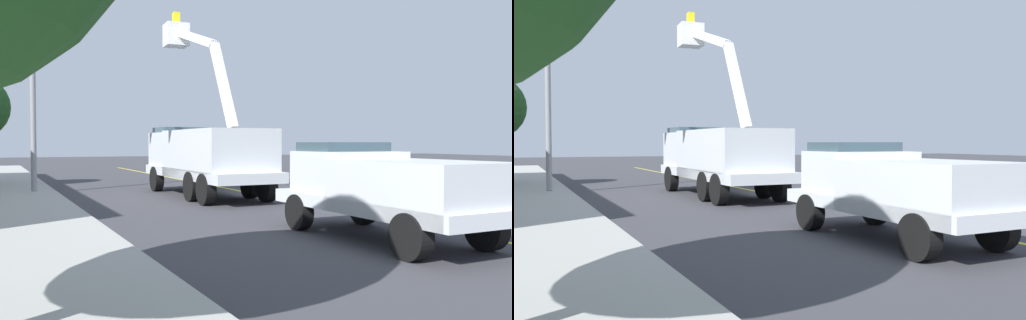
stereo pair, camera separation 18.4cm
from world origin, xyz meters
TOP-DOWN VIEW (x-y plane):
  - ground at (0.00, 0.00)m, footprint 120.00×120.00m
  - sidewalk_far_side at (-0.56, 8.87)m, footprint 60.11×7.35m
  - lane_centre_stripe at (0.00, 0.00)m, footprint 49.91×3.29m
  - utility_bucket_truck at (0.04, 2.06)m, footprint 8.34×3.01m
  - service_pickup_truck at (-10.33, 1.40)m, footprint 5.72×2.47m
  - passing_minivan at (6.48, -1.97)m, footprint 4.91×2.20m
  - traffic_cone_mid_front at (4.32, 0.14)m, footprint 0.40×0.40m
  - traffic_signal_mast at (1.25, 7.97)m, footprint 7.37×0.76m

SIDE VIEW (x-z plane):
  - ground at x=0.00m, z-range 0.00..0.00m
  - lane_centre_stripe at x=0.00m, z-range 0.00..0.01m
  - sidewalk_far_side at x=-0.56m, z-range 0.00..0.12m
  - traffic_cone_mid_front at x=4.32m, z-range -0.01..0.74m
  - passing_minivan at x=6.48m, z-range 0.13..1.82m
  - service_pickup_truck at x=-10.33m, z-range 0.09..2.15m
  - utility_bucket_truck at x=0.04m, z-range -2.02..5.26m
  - traffic_signal_mast at x=1.25m, z-range 1.52..10.24m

